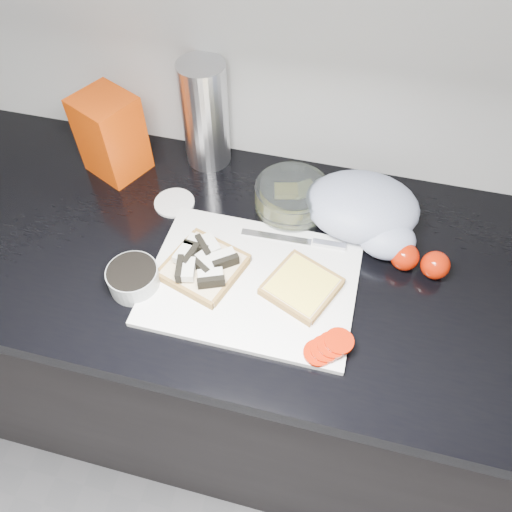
{
  "coord_description": "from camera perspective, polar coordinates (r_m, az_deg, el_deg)",
  "views": [
    {
      "loc": [
        0.15,
        0.58,
        1.71
      ],
      "look_at": [
        0.0,
        1.15,
        0.95
      ],
      "focal_mm": 35.0,
      "sensor_mm": 36.0,
      "label": 1
    }
  ],
  "objects": [
    {
      "name": "base_cabinet",
      "position": [
        1.42,
        0.41,
        -11.41
      ],
      "size": [
        3.5,
        0.6,
        0.86
      ],
      "primitive_type": "cube",
      "color": "black",
      "rests_on": "ground"
    },
    {
      "name": "steel_canister",
      "position": [
        1.15,
        -5.82,
        15.71
      ],
      "size": [
        0.1,
        0.1,
        0.25
      ],
      "primitive_type": "cylinder",
      "color": "silver",
      "rests_on": "countertop"
    },
    {
      "name": "bread_right",
      "position": [
        0.95,
        5.23,
        -3.49
      ],
      "size": [
        0.17,
        0.17,
        0.02
      ],
      "rotation": [
        0.0,
        0.0,
        -0.41
      ],
      "color": "beige",
      "rests_on": "cutting_board"
    },
    {
      "name": "bread_bag",
      "position": [
        1.19,
        -16.22,
        13.1
      ],
      "size": [
        0.16,
        0.15,
        0.19
      ],
      "primitive_type": "cube",
      "rotation": [
        0.0,
        0.0,
        -0.44
      ],
      "color": "#D03A03",
      "rests_on": "countertop"
    },
    {
      "name": "cutting_board",
      "position": [
        0.97,
        -0.43,
        -2.94
      ],
      "size": [
        0.4,
        0.3,
        0.01
      ],
      "primitive_type": "cube",
      "color": "white",
      "rests_on": "countertop"
    },
    {
      "name": "knife",
      "position": [
        1.03,
        5.79,
        1.69
      ],
      "size": [
        0.22,
        0.02,
        0.01
      ],
      "rotation": [
        0.0,
        0.0,
        0.04
      ],
      "color": "silver",
      "rests_on": "cutting_board"
    },
    {
      "name": "bread_left",
      "position": [
        0.98,
        -6.01,
        -1.0
      ],
      "size": [
        0.18,
        0.18,
        0.04
      ],
      "rotation": [
        0.0,
        0.0,
        -0.31
      ],
      "color": "beige",
      "rests_on": "cutting_board"
    },
    {
      "name": "tomato_slices",
      "position": [
        0.89,
        8.29,
        -10.25
      ],
      "size": [
        0.09,
        0.09,
        0.02
      ],
      "rotation": [
        0.0,
        0.0,
        0.21
      ],
      "color": "#A61903",
      "rests_on": "cutting_board"
    },
    {
      "name": "glass_bowl",
      "position": [
        1.08,
        4.11,
        6.59
      ],
      "size": [
        0.16,
        0.16,
        0.07
      ],
      "rotation": [
        0.0,
        0.0,
        0.24
      ],
      "color": "silver",
      "rests_on": "countertop"
    },
    {
      "name": "whole_tomatoes",
      "position": [
        1.03,
        18.22,
        -0.53
      ],
      "size": [
        0.12,
        0.06,
        0.06
      ],
      "rotation": [
        0.0,
        0.0,
        0.21
      ],
      "color": "#A61903",
      "rests_on": "countertop"
    },
    {
      "name": "countertop",
      "position": [
        1.04,
        0.54,
        -0.32
      ],
      "size": [
        3.5,
        0.64,
        0.04
      ],
      "primitive_type": "cube",
      "color": "black",
      "rests_on": "base_cabinet"
    },
    {
      "name": "grocery_bag",
      "position": [
        1.06,
        12.4,
        5.08
      ],
      "size": [
        0.25,
        0.21,
        0.1
      ],
      "rotation": [
        0.0,
        0.0,
        0.05
      ],
      "color": "#A4ADCA",
      "rests_on": "countertop"
    },
    {
      "name": "tub_lid",
      "position": [
        1.13,
        -9.31,
        6.02
      ],
      "size": [
        0.1,
        0.1,
        0.01
      ],
      "primitive_type": "cylinder",
      "rotation": [
        0.0,
        0.0,
        0.2
      ],
      "color": "silver",
      "rests_on": "countertop"
    },
    {
      "name": "seed_tub",
      "position": [
        0.98,
        -13.83,
        -2.41
      ],
      "size": [
        0.1,
        0.1,
        0.05
      ],
      "color": "#9BA09F",
      "rests_on": "countertop"
    }
  ]
}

